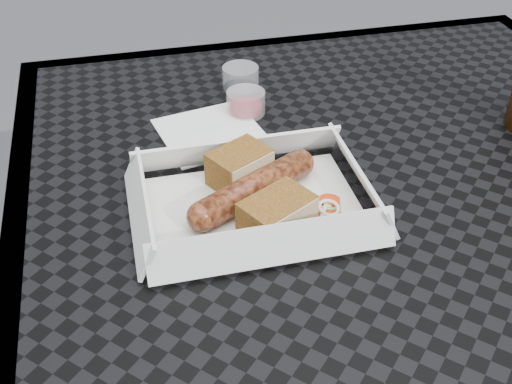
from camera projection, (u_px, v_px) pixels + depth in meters
patio_table at (367, 232)px, 0.76m from camera, size 0.80×0.80×0.74m
food_tray at (254, 208)px, 0.68m from camera, size 0.22×0.15×0.00m
bratwurst at (254, 189)px, 0.67m from camera, size 0.15×0.10×0.03m
bread_near at (240, 167)px, 0.70m from camera, size 0.08×0.07×0.04m
bread_far at (277, 214)px, 0.64m from camera, size 0.08×0.07×0.04m
veg_garnish at (321, 213)px, 0.66m from camera, size 0.03×0.03×0.00m
napkin at (211, 133)px, 0.80m from camera, size 0.14×0.14×0.00m
condiment_cup_sauce at (246, 103)px, 0.83m from camera, size 0.05×0.05×0.03m
condiment_cup_empty at (241, 77)px, 0.88m from camera, size 0.05×0.05×0.03m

